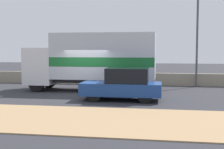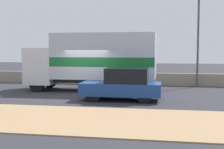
% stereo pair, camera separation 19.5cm
% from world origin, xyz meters
% --- Properties ---
extents(ground_plane, '(80.00, 80.00, 0.00)m').
position_xyz_m(ground_plane, '(0.00, 0.00, 0.00)').
color(ground_plane, '#2D2D33').
extents(dirt_shoulder_foreground, '(60.00, 4.48, 0.04)m').
position_xyz_m(dirt_shoulder_foreground, '(0.00, -5.67, 0.02)').
color(dirt_shoulder_foreground, tan).
rests_on(dirt_shoulder_foreground, ground_plane).
extents(stone_wall_backdrop, '(60.00, 0.35, 0.87)m').
position_xyz_m(stone_wall_backdrop, '(0.00, 5.61, 0.43)').
color(stone_wall_backdrop, gray).
rests_on(stone_wall_backdrop, ground_plane).
extents(street_lamp, '(0.56, 0.28, 6.42)m').
position_xyz_m(street_lamp, '(6.58, 5.17, 3.75)').
color(street_lamp, '#4C4C51').
rests_on(street_lamp, ground_plane).
extents(box_truck, '(7.87, 2.58, 3.50)m').
position_xyz_m(box_truck, '(0.23, 2.10, 1.92)').
color(box_truck, silver).
rests_on(box_truck, ground_plane).
extents(car_hatchback, '(3.97, 1.70, 1.62)m').
position_xyz_m(car_hatchback, '(2.40, -1.16, 0.79)').
color(car_hatchback, navy).
rests_on(car_hatchback, ground_plane).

